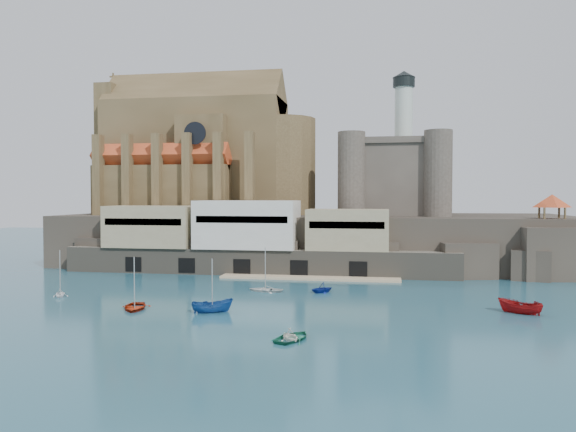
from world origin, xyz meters
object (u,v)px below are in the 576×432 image
(castle_keep, at_px, (394,174))
(boat_1, at_px, (290,340))
(church, at_px, (204,157))
(pavilion, at_px, (552,202))
(boat_2, at_px, (212,312))
(boat_0, at_px, (135,309))

(castle_keep, distance_m, boat_1, 66.53)
(church, xyz_separation_m, pavilion, (66.13, -15.85, -9.40))
(pavilion, height_order, boat_2, pavilion)
(church, height_order, boat_1, church)
(church, distance_m, castle_keep, 40.39)
(castle_keep, height_order, pavilion, castle_keep)
(church, relative_size, boat_2, 9.48)
(boat_1, bearing_deg, pavilion, 18.40)
(pavilion, bearing_deg, boat_2, -142.37)
(church, relative_size, castle_keep, 1.60)
(castle_keep, relative_size, boat_1, 10.16)
(pavilion, height_order, boat_0, pavilion)
(castle_keep, height_order, boat_1, castle_keep)
(castle_keep, height_order, boat_0, castle_keep)
(boat_0, bearing_deg, boat_1, -44.53)
(church, height_order, pavilion, church)
(pavilion, xyz_separation_m, boat_2, (-47.78, -36.84, -12.73))
(castle_keep, bearing_deg, pavilion, -30.18)
(church, xyz_separation_m, boat_0, (8.39, -52.40, -22.13))
(pavilion, distance_m, boat_0, 69.51)
(castle_keep, xyz_separation_m, pavilion, (25.92, -15.08, -5.59))
(castle_keep, distance_m, boat_0, 63.34)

